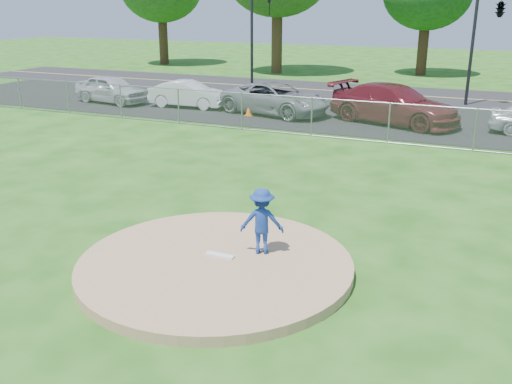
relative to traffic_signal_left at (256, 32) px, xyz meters
The scene contains 14 objects.
ground 15.23m from the traffic_signal_left, 53.86° to the right, with size 120.00×120.00×0.00m, color #1A4B10.
pitchers_mound 23.90m from the traffic_signal_left, 68.28° to the right, with size 5.40×5.40×0.20m, color #A07958.
pitching_rubber 23.70m from the traffic_signal_left, 68.10° to the right, with size 0.60×0.15×0.04m, color white.
chain_link_fence 13.55m from the traffic_signal_left, 48.77° to the right, with size 40.00×0.06×1.50m, color gray.
parking_lot 10.88m from the traffic_signal_left, 32.11° to the right, with size 50.00×8.00×0.01m, color black.
street 9.60m from the traffic_signal_left, 12.86° to the left, with size 60.00×7.00×0.01m, color black.
traffic_signal_left is the anchor object (origin of this frame).
traffic_signal_center 12.79m from the traffic_signal_left, ahead, with size 1.42×2.48×5.60m.
pitcher 23.42m from the traffic_signal_left, 66.06° to the right, with size 0.87×0.50×1.35m, color navy.
traffic_cone 8.26m from the traffic_signal_left, 68.58° to the right, with size 0.34×0.34×0.66m, color orange.
parked_car_silver 8.94m from the traffic_signal_left, 127.54° to the right, with size 1.67×4.16×1.42m, color #BCBDC1.
parked_car_white 6.93m from the traffic_signal_left, 97.94° to the right, with size 1.37×3.94×1.30m, color silver.
parked_car_gray 7.82m from the traffic_signal_left, 59.15° to the right, with size 2.41×5.23×1.45m, color gray.
parked_car_darkred 11.46m from the traffic_signal_left, 34.11° to the right, with size 2.34×5.75×1.67m, color maroon.
Camera 1 is at (4.81, -9.01, 5.01)m, focal length 40.00 mm.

